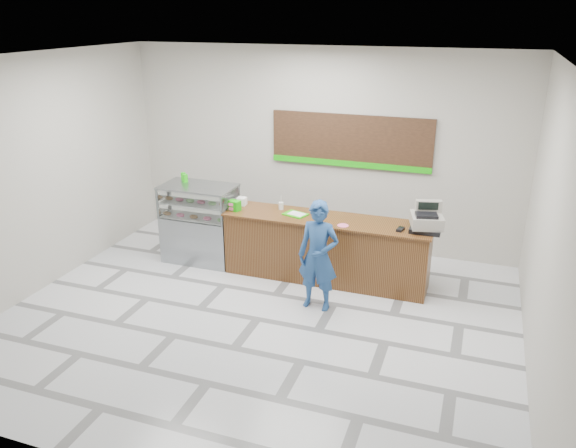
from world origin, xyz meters
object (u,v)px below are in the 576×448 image
(sales_counter, at_px, (326,249))
(cash_register, at_px, (427,220))
(serving_tray, at_px, (296,214))
(customer, at_px, (318,256))
(display_case, at_px, (200,223))

(sales_counter, height_order, cash_register, cash_register)
(serving_tray, bearing_deg, customer, -36.49)
(customer, bearing_deg, serving_tray, 128.38)
(cash_register, xyz_separation_m, serving_tray, (-2.01, -0.01, -0.15))
(display_case, height_order, cash_register, cash_register)
(serving_tray, bearing_deg, sales_counter, 19.37)
(serving_tray, xyz_separation_m, customer, (0.65, -0.91, -0.23))
(serving_tray, distance_m, customer, 1.14)
(cash_register, relative_size, serving_tray, 1.35)
(display_case, relative_size, cash_register, 2.38)
(display_case, bearing_deg, cash_register, 0.05)
(customer, bearing_deg, sales_counter, 101.59)
(sales_counter, distance_m, serving_tray, 0.73)
(cash_register, bearing_deg, display_case, 165.83)
(sales_counter, distance_m, customer, 0.98)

